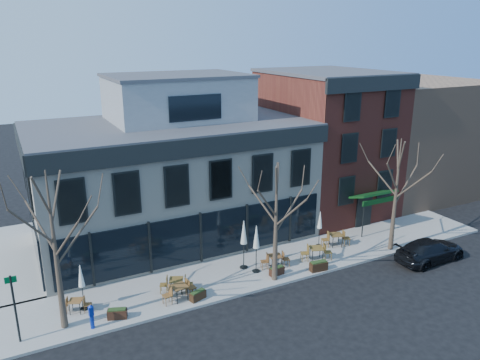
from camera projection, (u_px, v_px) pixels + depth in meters
name	position (u px, v px, depth m)	size (l,w,h in m)	color
ground	(201.00, 265.00, 29.24)	(120.00, 120.00, 0.00)	black
sidewalk_front	(263.00, 267.00, 28.81)	(33.50, 4.70, 0.15)	gray
corner_building	(172.00, 172.00, 32.20)	(18.39, 10.39, 11.10)	beige
red_brick_building	(325.00, 141.00, 37.50)	(8.20, 11.78, 11.18)	maroon
bg_building	(406.00, 135.00, 42.92)	(12.00, 12.00, 10.00)	#8C664C
tree_corner	(56.00, 250.00, 21.56)	(3.93, 3.98, 7.92)	#382B21
tree_mid	(276.00, 221.00, 26.12)	(3.50, 3.55, 7.04)	#382B21
tree_right	(396.00, 194.00, 29.99)	(3.72, 3.77, 7.48)	#382B21
sign_pole	(15.00, 305.00, 21.07)	(0.50, 0.10, 3.40)	black
parked_sedan	(430.00, 250.00, 29.58)	(2.01, 4.94, 1.43)	black
call_box	(91.00, 316.00, 22.43)	(0.26, 0.26, 1.29)	#0B2596
cafe_set_0	(76.00, 305.00, 23.83)	(1.62, 0.97, 0.84)	brown
cafe_set_1	(176.00, 284.00, 25.67)	(1.87, 1.19, 0.98)	brown
cafe_set_2	(179.00, 291.00, 24.92)	(1.99, 0.88, 1.03)	brown
cafe_set_3	(275.00, 260.00, 28.45)	(1.90, 0.89, 0.97)	brown
cafe_set_4	(316.00, 252.00, 29.35)	(2.05, 1.20, 1.06)	brown
cafe_set_5	(336.00, 239.00, 31.35)	(2.05, 1.09, 1.05)	brown
umbrella_0	(81.00, 278.00, 23.71)	(0.40, 0.40, 2.51)	black
umbrella_2	(244.00, 235.00, 27.91)	(0.49, 0.49, 3.08)	black
umbrella_3	(256.00, 239.00, 27.46)	(0.48, 0.48, 2.97)	black
umbrella_4	(320.00, 222.00, 31.01)	(0.39, 0.39, 2.46)	black
planter_0	(117.00, 314.00, 23.35)	(1.03, 0.69, 0.54)	#311B10
planter_1	(198.00, 295.00, 25.03)	(0.98, 0.64, 0.51)	black
planter_2	(277.00, 271.00, 27.62)	(0.95, 0.47, 0.51)	black
planter_3	(319.00, 266.00, 28.12)	(1.12, 0.54, 0.61)	black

